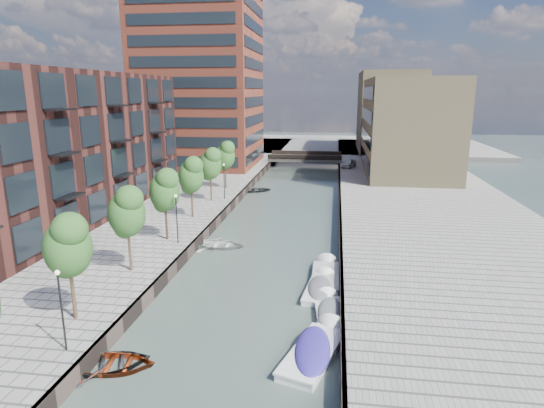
% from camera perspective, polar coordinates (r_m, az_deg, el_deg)
% --- Properties ---
extents(water, '(300.00, 300.00, 0.00)m').
position_cam_1_polar(water, '(52.04, 1.78, -0.67)').
color(water, '#38473F').
rests_on(water, ground).
extents(quay_left, '(60.00, 140.00, 1.00)m').
position_cam_1_polar(quay_left, '(66.17, -30.95, 0.94)').
color(quay_left, gray).
rests_on(quay_left, ground).
extents(quay_right, '(20.00, 140.00, 1.00)m').
position_cam_1_polar(quay_right, '(52.71, 19.35, -0.72)').
color(quay_right, gray).
rests_on(quay_right, ground).
extents(quay_wall_left, '(0.25, 140.00, 1.00)m').
position_cam_1_polar(quay_wall_left, '(52.89, -4.80, 0.08)').
color(quay_wall_left, '#332823').
rests_on(quay_wall_left, ground).
extents(quay_wall_right, '(0.25, 140.00, 1.00)m').
position_cam_1_polar(quay_wall_right, '(51.63, 8.53, -0.37)').
color(quay_wall_right, '#332823').
rests_on(quay_wall_right, ground).
extents(far_closure, '(80.00, 40.00, 1.00)m').
position_cam_1_polar(far_closure, '(110.91, 5.20, 7.37)').
color(far_closure, gray).
rests_on(far_closure, ground).
extents(apartment_block, '(8.00, 38.00, 14.00)m').
position_cam_1_polar(apartment_block, '(47.71, -24.40, 6.54)').
color(apartment_block, black).
rests_on(apartment_block, quay_left).
extents(tower, '(18.00, 18.00, 30.00)m').
position_cam_1_polar(tower, '(78.37, -8.96, 15.90)').
color(tower, brown).
rests_on(tower, quay_left).
extents(tan_block_near, '(12.00, 25.00, 14.00)m').
position_cam_1_polar(tan_block_near, '(73.01, 16.55, 9.36)').
color(tan_block_near, '#907F58').
rests_on(tan_block_near, quay_right).
extents(tan_block_far, '(12.00, 20.00, 16.00)m').
position_cam_1_polar(tan_block_far, '(98.71, 14.43, 11.14)').
color(tan_block_far, '#907F58').
rests_on(tan_block_far, quay_right).
extents(bridge, '(13.00, 6.00, 1.30)m').
position_cam_1_polar(bridge, '(83.07, 4.21, 5.80)').
color(bridge, gray).
rests_on(bridge, ground).
extents(tree_1, '(2.50, 2.50, 5.95)m').
position_cam_1_polar(tree_1, '(26.42, -24.29, -4.59)').
color(tree_1, '#382619').
rests_on(tree_1, quay_left).
extents(tree_2, '(2.50, 2.50, 5.95)m').
position_cam_1_polar(tree_2, '(32.28, -17.79, -0.78)').
color(tree_2, '#382619').
rests_on(tree_2, quay_left).
extents(tree_3, '(2.50, 2.50, 5.95)m').
position_cam_1_polar(tree_3, '(38.52, -13.34, 1.84)').
color(tree_3, '#382619').
rests_on(tree_3, quay_left).
extents(tree_4, '(2.50, 2.50, 5.95)m').
position_cam_1_polar(tree_4, '(44.98, -10.15, 3.71)').
color(tree_4, '#382619').
rests_on(tree_4, quay_left).
extents(tree_5, '(2.50, 2.50, 5.95)m').
position_cam_1_polar(tree_5, '(51.58, -7.76, 5.10)').
color(tree_5, '#382619').
rests_on(tree_5, quay_left).
extents(tree_6, '(2.50, 2.50, 5.95)m').
position_cam_1_polar(tree_6, '(58.28, -5.91, 6.17)').
color(tree_6, '#382619').
rests_on(tree_6, quay_left).
extents(lamp_0, '(0.24, 0.24, 4.12)m').
position_cam_1_polar(lamp_0, '(24.03, -24.98, -11.08)').
color(lamp_0, black).
rests_on(lamp_0, quay_left).
extents(lamp_1, '(0.24, 0.24, 4.12)m').
position_cam_1_polar(lamp_1, '(37.57, -11.89, -1.20)').
color(lamp_1, black).
rests_on(lamp_1, quay_left).
extents(lamp_2, '(0.24, 0.24, 4.12)m').
position_cam_1_polar(lamp_2, '(52.51, -6.04, 3.32)').
color(lamp_2, black).
rests_on(lamp_2, quay_left).
extents(sloop_1, '(5.00, 4.38, 0.86)m').
position_cam_1_polar(sloop_1, '(24.99, -19.94, -18.72)').
color(sloop_1, black).
rests_on(sloop_1, ground).
extents(sloop_2, '(4.53, 3.57, 0.85)m').
position_cam_1_polar(sloop_2, '(24.82, -19.26, -18.90)').
color(sloop_2, maroon).
rests_on(sloop_2, ground).
extents(sloop_3, '(4.73, 3.50, 0.94)m').
position_cam_1_polar(sloop_3, '(39.81, -6.70, -5.42)').
color(sloop_3, silver).
rests_on(sloop_3, ground).
extents(sloop_4, '(4.81, 4.18, 0.83)m').
position_cam_1_polar(sloop_4, '(61.37, -1.94, 1.59)').
color(sloop_4, '#232325').
rests_on(sloop_4, ground).
extents(motorboat_1, '(2.11, 4.89, 1.58)m').
position_cam_1_polar(motorboat_1, '(28.43, 7.22, -13.27)').
color(motorboat_1, white).
rests_on(motorboat_1, ground).
extents(motorboat_2, '(1.91, 5.45, 1.81)m').
position_cam_1_polar(motorboat_2, '(33.83, 6.74, -8.81)').
color(motorboat_2, '#B5B4B2').
rests_on(motorboat_2, ground).
extents(motorboat_3, '(3.55, 6.02, 1.90)m').
position_cam_1_polar(motorboat_3, '(24.68, 5.59, -17.67)').
color(motorboat_3, white).
rests_on(motorboat_3, ground).
extents(motorboat_4, '(2.22, 4.99, 1.61)m').
position_cam_1_polar(motorboat_4, '(31.50, 6.10, -10.40)').
color(motorboat_4, white).
rests_on(motorboat_4, ground).
extents(car, '(2.91, 4.35, 1.37)m').
position_cam_1_polar(car, '(75.48, 9.60, 5.04)').
color(car, '#B8BCBE').
rests_on(car, quay_right).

